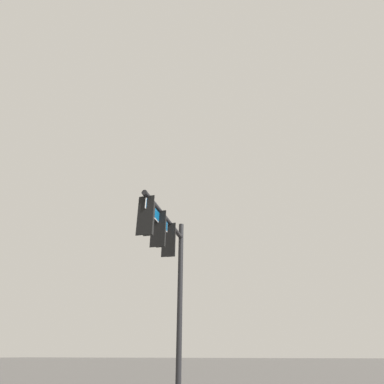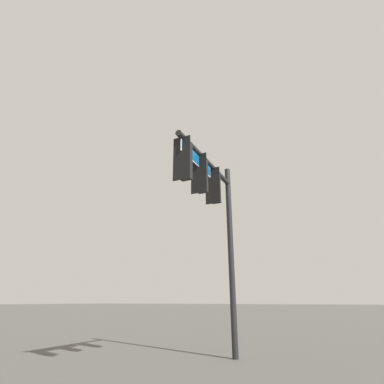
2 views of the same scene
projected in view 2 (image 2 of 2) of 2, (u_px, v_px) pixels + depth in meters
The scene contains 1 object.
signal_pole_near at pixel (212, 200), 9.95m from camera, with size 4.31×0.65×6.77m.
Camera 2 is at (4.59, -4.03, 1.77)m, focal length 28.00 mm.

